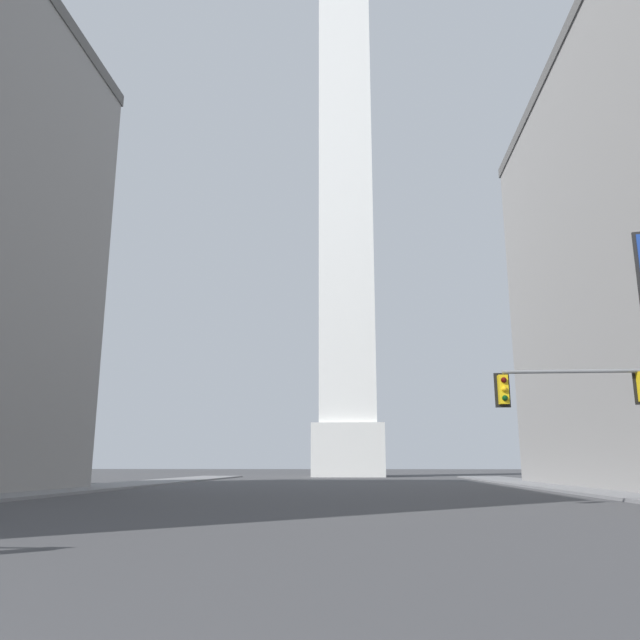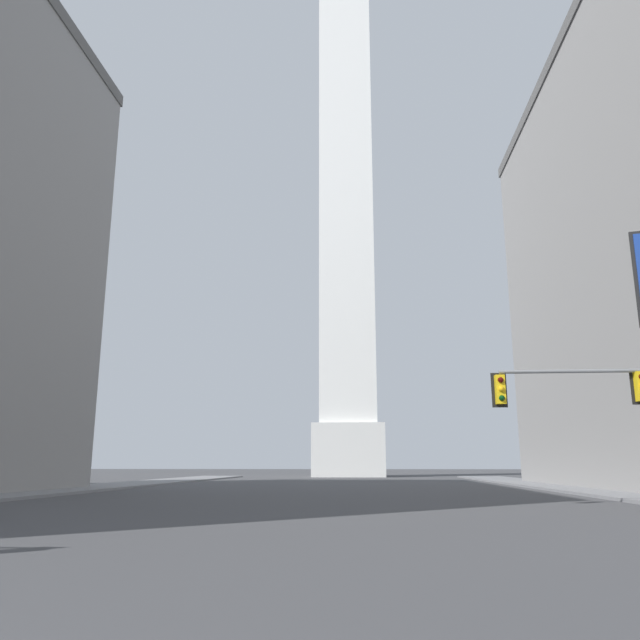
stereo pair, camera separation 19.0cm
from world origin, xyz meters
The scene contains 3 objects.
sidewalk_left centered at (-15.57, 28.81, 0.07)m, with size 5.00×96.03×0.15m, color slate.
obelisk centered at (0.00, 80.02, 39.27)m, with size 9.05×9.05×81.79m.
traffic_light_mid_right centered at (10.82, 22.52, 3.91)m, with size 5.94×0.50×5.10m.
Camera 1 is at (2.15, -1.55, 1.57)m, focal length 35.00 mm.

